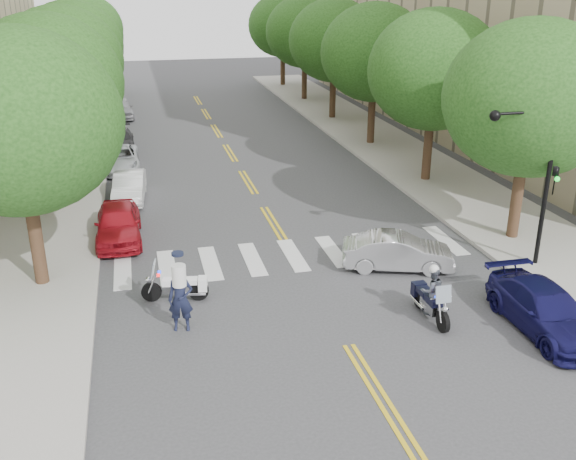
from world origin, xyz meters
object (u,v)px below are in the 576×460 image
object	(u,v)px
motorcycle_police	(431,294)
officer_standing	(181,299)
convertible	(398,252)
sedan_blue	(545,310)
motorcycle_parked	(181,287)

from	to	relation	value
motorcycle_police	officer_standing	xyz separation A→B (m)	(-7.37, 1.05, 0.20)
convertible	sedan_blue	bearing A→B (deg)	-135.60
motorcycle_police	motorcycle_parked	bearing A→B (deg)	-22.65
convertible	sedan_blue	xyz separation A→B (m)	(2.52, -5.00, 0.02)
motorcycle_police	officer_standing	size ratio (longest dim) A/B	1.11
motorcycle_parked	officer_standing	bearing A→B (deg)	-173.91
officer_standing	motorcycle_police	bearing A→B (deg)	1.61
motorcycle_police	sedan_blue	world-z (taller)	motorcycle_police
motorcycle_police	officer_standing	distance (m)	7.45
officer_standing	convertible	xyz separation A→B (m)	(7.79, 2.50, -0.35)
officer_standing	convertible	bearing A→B (deg)	27.48
motorcycle_parked	officer_standing	world-z (taller)	officer_standing
motorcycle_police	convertible	bearing A→B (deg)	-97.50
motorcycle_parked	convertible	size ratio (longest dim) A/B	0.55
motorcycle_parked	sedan_blue	size ratio (longest dim) A/B	0.47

